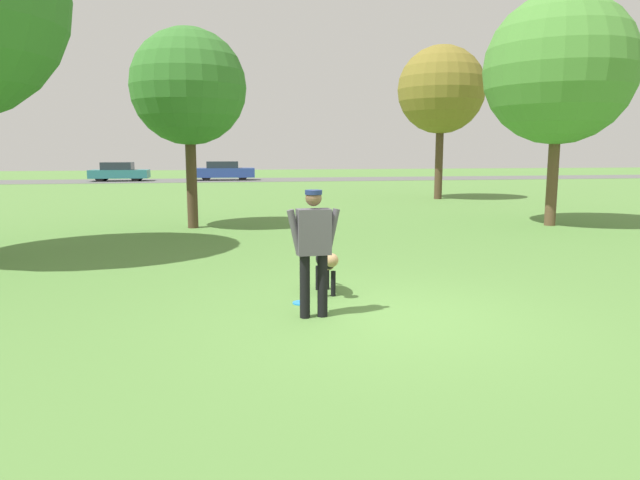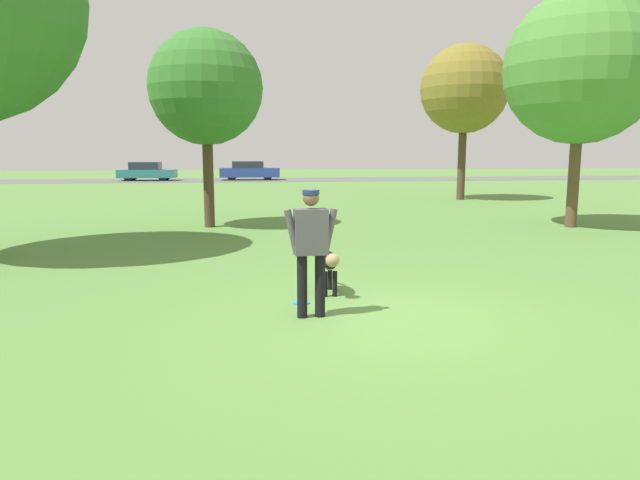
# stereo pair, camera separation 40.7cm
# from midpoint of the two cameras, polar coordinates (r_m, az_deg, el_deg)

# --- Properties ---
(ground_plane) EXTENTS (120.00, 120.00, 0.00)m
(ground_plane) POSITION_cam_midpoint_polar(r_m,az_deg,el_deg) (7.40, 4.86, -7.63)
(ground_plane) COLOR #56843D
(far_road_strip) EXTENTS (120.00, 6.00, 0.01)m
(far_road_strip) POSITION_cam_midpoint_polar(r_m,az_deg,el_deg) (42.82, -8.05, 5.97)
(far_road_strip) COLOR #5B5B59
(far_road_strip) RESTS_ON ground_plane
(person) EXTENTS (0.68, 0.24, 1.63)m
(person) POSITION_cam_midpoint_polar(r_m,az_deg,el_deg) (7.15, -2.27, -0.31)
(person) COLOR black
(person) RESTS_ON ground_plane
(dog) EXTENTS (0.28, 1.08, 0.67)m
(dog) POSITION_cam_midpoint_polar(r_m,az_deg,el_deg) (8.41, -0.77, -2.27)
(dog) COLOR black
(dog) RESTS_ON ground_plane
(frisbee) EXTENTS (0.24, 0.24, 0.02)m
(frisbee) POSITION_cam_midpoint_polar(r_m,az_deg,el_deg) (8.00, -3.38, -6.30)
(frisbee) COLOR #268CE5
(frisbee) RESTS_ON ground_plane
(tree_far_right) EXTENTS (3.77, 3.77, 6.63)m
(tree_far_right) POSITION_cam_midpoint_polar(r_m,az_deg,el_deg) (26.04, 11.58, 14.47)
(tree_far_right) COLOR #4C3826
(tree_far_right) RESTS_ON ground_plane
(tree_near_right) EXTENTS (4.10, 4.10, 6.38)m
(tree_near_right) POSITION_cam_midpoint_polar(r_m,az_deg,el_deg) (17.56, 22.18, 15.50)
(tree_near_right) COLOR brown
(tree_near_right) RESTS_ON ground_plane
(tree_mid_center) EXTENTS (3.09, 3.09, 5.35)m
(tree_mid_center) POSITION_cam_midpoint_polar(r_m,az_deg,el_deg) (16.19, -13.75, 14.60)
(tree_mid_center) COLOR #4C3826
(tree_mid_center) RESTS_ON ground_plane
(parked_car_teal) EXTENTS (4.06, 1.96, 1.34)m
(parked_car_teal) POSITION_cam_midpoint_polar(r_m,az_deg,el_deg) (43.27, -19.72, 6.43)
(parked_car_teal) COLOR teal
(parked_car_teal) RESTS_ON ground_plane
(parked_car_blue) EXTENTS (4.41, 2.00, 1.38)m
(parked_car_blue) POSITION_cam_midpoint_polar(r_m,az_deg,el_deg) (42.67, -9.84, 6.83)
(parked_car_blue) COLOR #284293
(parked_car_blue) RESTS_ON ground_plane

